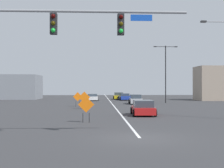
{
  "coord_description": "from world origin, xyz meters",
  "views": [
    {
      "loc": [
        -2.1,
        -14.93,
        2.6
      ],
      "look_at": [
        0.14,
        33.25,
        3.02
      ],
      "focal_mm": 47.79,
      "sensor_mm": 36.0,
      "label": 1
    }
  ],
  "objects_px": {
    "construction_sign_left_shoulder": "(78,97)",
    "car_yellow_passing": "(119,96)",
    "construction_sign_left_lane": "(86,106)",
    "car_blue_approaching": "(124,97)",
    "street_lamp_far_right": "(224,64)",
    "construction_sign_median_far": "(84,98)",
    "car_silver_distant": "(136,100)",
    "traffic_signal_assembly": "(52,37)",
    "car_white_near": "(92,97)",
    "street_lamp_mid_left": "(166,69)",
    "car_red_mid": "(143,108)"
  },
  "relations": [
    {
      "from": "street_lamp_mid_left",
      "to": "construction_sign_left_shoulder",
      "type": "xyz_separation_m",
      "value": [
        -13.29,
        -7.81,
        -4.13
      ]
    },
    {
      "from": "street_lamp_far_right",
      "to": "car_silver_distant",
      "type": "xyz_separation_m",
      "value": [
        -4.52,
        20.98,
        -3.77
      ]
    },
    {
      "from": "traffic_signal_assembly",
      "to": "construction_sign_left_shoulder",
      "type": "relative_size",
      "value": 5.38
    },
    {
      "from": "car_red_mid",
      "to": "construction_sign_left_shoulder",
      "type": "bearing_deg",
      "value": 119.36
    },
    {
      "from": "street_lamp_mid_left",
      "to": "car_silver_distant",
      "type": "bearing_deg",
      "value": -157.31
    },
    {
      "from": "car_yellow_passing",
      "to": "car_blue_approaching",
      "type": "relative_size",
      "value": 0.87
    },
    {
      "from": "traffic_signal_assembly",
      "to": "car_yellow_passing",
      "type": "distance_m",
      "value": 46.49
    },
    {
      "from": "street_lamp_far_right",
      "to": "car_silver_distant",
      "type": "height_order",
      "value": "street_lamp_far_right"
    },
    {
      "from": "street_lamp_far_right",
      "to": "car_white_near",
      "type": "distance_m",
      "value": 34.54
    },
    {
      "from": "car_white_near",
      "to": "traffic_signal_assembly",
      "type": "bearing_deg",
      "value": -91.64
    },
    {
      "from": "construction_sign_left_shoulder",
      "to": "car_blue_approaching",
      "type": "relative_size",
      "value": 0.42
    },
    {
      "from": "construction_sign_left_shoulder",
      "to": "car_yellow_passing",
      "type": "height_order",
      "value": "construction_sign_left_shoulder"
    },
    {
      "from": "car_silver_distant",
      "to": "car_red_mid",
      "type": "bearing_deg",
      "value": -95.01
    },
    {
      "from": "car_silver_distant",
      "to": "car_red_mid",
      "type": "distance_m",
      "value": 17.69
    },
    {
      "from": "traffic_signal_assembly",
      "to": "car_yellow_passing",
      "type": "height_order",
      "value": "traffic_signal_assembly"
    },
    {
      "from": "street_lamp_mid_left",
      "to": "car_silver_distant",
      "type": "height_order",
      "value": "street_lamp_mid_left"
    },
    {
      "from": "car_yellow_passing",
      "to": "car_silver_distant",
      "type": "xyz_separation_m",
      "value": [
        1.43,
        -16.36,
        0.01
      ]
    },
    {
      "from": "street_lamp_far_right",
      "to": "construction_sign_median_far",
      "type": "height_order",
      "value": "street_lamp_far_right"
    },
    {
      "from": "car_yellow_passing",
      "to": "car_silver_distant",
      "type": "height_order",
      "value": "car_silver_distant"
    },
    {
      "from": "street_lamp_mid_left",
      "to": "construction_sign_left_shoulder",
      "type": "height_order",
      "value": "street_lamp_mid_left"
    },
    {
      "from": "construction_sign_median_far",
      "to": "street_lamp_mid_left",
      "type": "bearing_deg",
      "value": 43.69
    },
    {
      "from": "car_white_near",
      "to": "car_yellow_passing",
      "type": "bearing_deg",
      "value": 42.92
    },
    {
      "from": "street_lamp_mid_left",
      "to": "construction_sign_median_far",
      "type": "bearing_deg",
      "value": -136.31
    },
    {
      "from": "street_lamp_far_right",
      "to": "car_yellow_passing",
      "type": "height_order",
      "value": "street_lamp_far_right"
    },
    {
      "from": "car_red_mid",
      "to": "construction_sign_left_lane",
      "type": "bearing_deg",
      "value": -133.4
    },
    {
      "from": "car_yellow_passing",
      "to": "car_red_mid",
      "type": "relative_size",
      "value": 1.0
    },
    {
      "from": "street_lamp_far_right",
      "to": "car_yellow_passing",
      "type": "bearing_deg",
      "value": 99.05
    },
    {
      "from": "construction_sign_left_lane",
      "to": "car_blue_approaching",
      "type": "bearing_deg",
      "value": 80.62
    },
    {
      "from": "construction_sign_median_far",
      "to": "car_blue_approaching",
      "type": "bearing_deg",
      "value": 73.47
    },
    {
      "from": "car_blue_approaching",
      "to": "car_silver_distant",
      "type": "bearing_deg",
      "value": -87.25
    },
    {
      "from": "street_lamp_far_right",
      "to": "construction_sign_left_shoulder",
      "type": "xyz_separation_m",
      "value": [
        -12.77,
        15.28,
        -3.23
      ]
    },
    {
      "from": "traffic_signal_assembly",
      "to": "construction_sign_median_far",
      "type": "distance_m",
      "value": 20.24
    },
    {
      "from": "street_lamp_far_right",
      "to": "car_blue_approaching",
      "type": "height_order",
      "value": "street_lamp_far_right"
    },
    {
      "from": "street_lamp_mid_left",
      "to": "car_red_mid",
      "type": "distance_m",
      "value": 21.31
    },
    {
      "from": "car_red_mid",
      "to": "car_blue_approaching",
      "type": "bearing_deg",
      "value": 88.23
    },
    {
      "from": "street_lamp_mid_left",
      "to": "car_blue_approaching",
      "type": "distance_m",
      "value": 12.85
    },
    {
      "from": "street_lamp_far_right",
      "to": "construction_sign_median_far",
      "type": "xyz_separation_m",
      "value": [
        -11.72,
        11.39,
        -3.16
      ]
    },
    {
      "from": "street_lamp_far_right",
      "to": "traffic_signal_assembly",
      "type": "bearing_deg",
      "value": -145.62
    },
    {
      "from": "street_lamp_far_right",
      "to": "construction_sign_left_shoulder",
      "type": "distance_m",
      "value": 20.17
    },
    {
      "from": "construction_sign_left_shoulder",
      "to": "car_white_near",
      "type": "distance_m",
      "value": 17.24
    },
    {
      "from": "traffic_signal_assembly",
      "to": "construction_sign_left_shoulder",
      "type": "bearing_deg",
      "value": 90.9
    },
    {
      "from": "construction_sign_left_shoulder",
      "to": "car_silver_distant",
      "type": "xyz_separation_m",
      "value": [
        8.25,
        5.7,
        -0.54
      ]
    },
    {
      "from": "traffic_signal_assembly",
      "to": "car_silver_distant",
      "type": "bearing_deg",
      "value": 75.04
    },
    {
      "from": "traffic_signal_assembly",
      "to": "construction_sign_left_shoulder",
      "type": "height_order",
      "value": "traffic_signal_assembly"
    },
    {
      "from": "street_lamp_far_right",
      "to": "car_silver_distant",
      "type": "distance_m",
      "value": 21.79
    },
    {
      "from": "street_lamp_far_right",
      "to": "car_blue_approaching",
      "type": "relative_size",
      "value": 1.77
    },
    {
      "from": "street_lamp_far_right",
      "to": "construction_sign_median_far",
      "type": "bearing_deg",
      "value": 135.83
    },
    {
      "from": "construction_sign_left_shoulder",
      "to": "car_blue_approaching",
      "type": "distance_m",
      "value": 19.89
    },
    {
      "from": "car_white_near",
      "to": "construction_sign_left_lane",
      "type": "bearing_deg",
      "value": -89.6
    },
    {
      "from": "traffic_signal_assembly",
      "to": "construction_sign_median_far",
      "type": "xyz_separation_m",
      "value": [
        0.67,
        19.87,
        -3.81
      ]
    }
  ]
}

